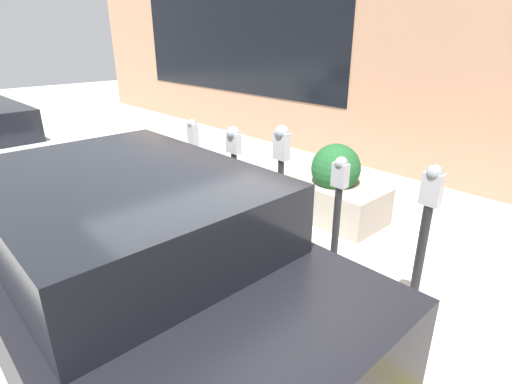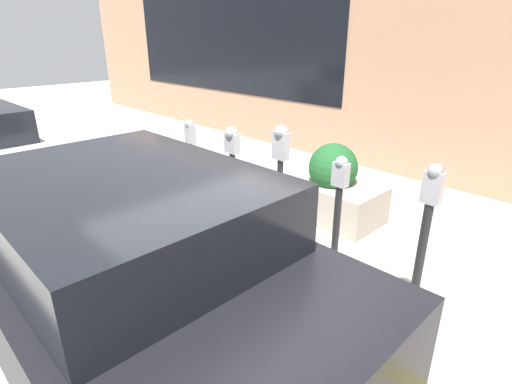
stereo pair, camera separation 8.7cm
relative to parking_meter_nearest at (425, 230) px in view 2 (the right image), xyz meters
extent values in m
plane|color=beige|center=(1.60, 0.59, -0.97)|extent=(40.00, 40.00, 0.00)
cube|color=gold|center=(1.60, 0.67, -0.95)|extent=(24.50, 0.16, 0.04)
cube|color=tan|center=(1.60, -3.89, 1.22)|extent=(24.50, 0.15, 4.39)
cube|color=black|center=(7.11, -3.80, 1.44)|extent=(7.35, 0.02, 2.63)
cylinder|color=#232326|center=(0.00, 0.00, -0.36)|extent=(0.08, 0.08, 1.22)
cube|color=#B7B7BC|center=(0.00, 0.00, 0.38)|extent=(0.16, 0.09, 0.27)
sphere|color=gray|center=(0.00, 0.00, 0.52)|extent=(0.13, 0.13, 0.13)
cylinder|color=#232326|center=(0.83, 0.07, -0.39)|extent=(0.07, 0.07, 1.16)
cube|color=#B7B7BC|center=(0.83, 0.07, 0.31)|extent=(0.15, 0.09, 0.23)
sphere|color=gray|center=(0.83, 0.07, 0.42)|extent=(0.13, 0.13, 0.13)
cylinder|color=#232326|center=(1.64, 0.01, -0.35)|extent=(0.07, 0.07, 1.24)
cube|color=#B7B7BC|center=(1.64, 0.01, 0.42)|extent=(0.18, 0.09, 0.30)
sphere|color=gray|center=(1.64, 0.01, 0.56)|extent=(0.16, 0.16, 0.16)
cylinder|color=#232326|center=(2.36, 0.08, -0.39)|extent=(0.07, 0.07, 1.17)
cube|color=#B7B7BC|center=(2.36, 0.08, 0.32)|extent=(0.19, 0.09, 0.24)
sphere|color=gray|center=(2.36, 0.08, 0.44)|extent=(0.16, 0.16, 0.16)
cylinder|color=#232326|center=(3.27, 0.04, -0.44)|extent=(0.07, 0.07, 1.07)
cube|color=#B7B7BC|center=(3.27, 0.04, 0.25)|extent=(0.15, 0.09, 0.31)
sphere|color=gray|center=(3.27, 0.04, 0.41)|extent=(0.12, 0.12, 0.12)
cube|color=#A39989|center=(1.90, -1.38, -0.70)|extent=(1.42, 0.85, 0.54)
sphere|color=#1E5628|center=(1.90, -1.38, -0.21)|extent=(0.69, 0.69, 0.69)
cube|color=black|center=(1.68, 1.92, -0.28)|extent=(4.41, 1.97, 0.71)
cube|color=black|center=(1.50, 1.92, 0.33)|extent=(2.29, 1.73, 0.52)
cylinder|color=black|center=(3.04, 1.01, -0.64)|extent=(0.67, 0.24, 0.67)
cylinder|color=black|center=(0.31, 1.01, -0.64)|extent=(0.67, 0.24, 0.67)
cylinder|color=black|center=(8.20, 1.27, -0.66)|extent=(0.63, 0.20, 0.63)
cylinder|color=black|center=(5.46, 1.27, -0.66)|extent=(0.63, 0.20, 0.63)
camera|label=1|loc=(-1.20, 3.06, 1.54)|focal=28.00mm
camera|label=2|loc=(-1.14, 3.12, 1.54)|focal=28.00mm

